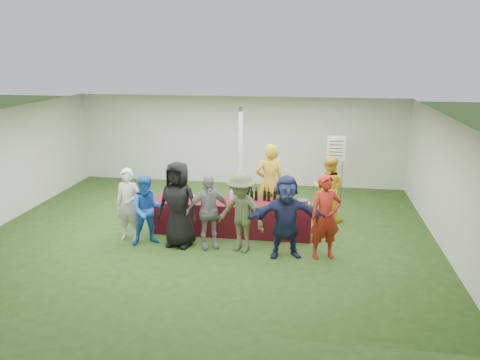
% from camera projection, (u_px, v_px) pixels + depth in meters
% --- Properties ---
extents(ground, '(60.00, 60.00, 0.00)m').
position_uv_depth(ground, '(212.00, 230.00, 10.86)').
color(ground, '#284719').
rests_on(ground, ground).
extents(tent, '(10.00, 10.00, 10.00)m').
position_uv_depth(tent, '(241.00, 162.00, 11.57)').
color(tent, white).
rests_on(tent, ground).
extents(serving_table, '(3.60, 0.80, 0.75)m').
position_uv_depth(serving_table, '(231.00, 217.00, 10.62)').
color(serving_table, '#59141F').
rests_on(serving_table, ground).
extents(wine_bottles, '(0.69, 0.12, 0.32)m').
position_uv_depth(wine_bottles, '(260.00, 195.00, 10.52)').
color(wine_bottles, black).
rests_on(wine_bottles, serving_table).
extents(wine_glasses, '(2.78, 0.12, 0.16)m').
position_uv_depth(wine_glasses, '(211.00, 199.00, 10.30)').
color(wine_glasses, silver).
rests_on(wine_glasses, serving_table).
extents(water_bottle, '(0.07, 0.07, 0.23)m').
position_uv_depth(water_bottle, '(231.00, 196.00, 10.56)').
color(water_bottle, silver).
rests_on(water_bottle, serving_table).
extents(bar_towel, '(0.25, 0.18, 0.03)m').
position_uv_depth(bar_towel, '(304.00, 203.00, 10.32)').
color(bar_towel, white).
rests_on(bar_towel, serving_table).
extents(dump_bucket, '(0.24, 0.24, 0.18)m').
position_uv_depth(dump_bucket, '(303.00, 204.00, 10.04)').
color(dump_bucket, slate).
rests_on(dump_bucket, serving_table).
extents(wine_list_sign, '(0.50, 0.03, 1.80)m').
position_uv_depth(wine_list_sign, '(336.00, 153.00, 12.73)').
color(wine_list_sign, slate).
rests_on(wine_list_sign, ground).
extents(staff_pourer, '(0.80, 0.64, 1.92)m').
position_uv_depth(staff_pourer, '(270.00, 183.00, 11.15)').
color(staff_pourer, gold).
rests_on(staff_pourer, ground).
extents(staff_back, '(0.92, 0.80, 1.61)m').
position_uv_depth(staff_back, '(328.00, 188.00, 11.28)').
color(staff_back, yellow).
rests_on(staff_back, ground).
extents(customer_0, '(0.60, 0.41, 1.60)m').
position_uv_depth(customer_0, '(129.00, 204.00, 10.12)').
color(customer_0, silver).
rests_on(customer_0, ground).
extents(customer_1, '(0.91, 0.83, 1.52)m').
position_uv_depth(customer_1, '(148.00, 210.00, 9.89)').
color(customer_1, blue).
rests_on(customer_1, ground).
extents(customer_2, '(0.98, 0.73, 1.83)m').
position_uv_depth(customer_2, '(178.00, 204.00, 9.77)').
color(customer_2, black).
rests_on(customer_2, ground).
extents(customer_3, '(1.01, 0.75, 1.59)m').
position_uv_depth(customer_3, '(208.00, 212.00, 9.70)').
color(customer_3, gray).
rests_on(customer_3, ground).
extents(customer_4, '(1.23, 0.99, 1.67)m').
position_uv_depth(customer_4, '(241.00, 213.00, 9.52)').
color(customer_4, '#49522F').
rests_on(customer_4, ground).
extents(customer_5, '(1.63, 0.83, 1.68)m').
position_uv_depth(customer_5, '(286.00, 217.00, 9.26)').
color(customer_5, '#1B2446').
rests_on(customer_5, ground).
extents(customer_6, '(0.73, 0.60, 1.73)m').
position_uv_depth(customer_6, '(325.00, 217.00, 9.20)').
color(customer_6, maroon).
rests_on(customer_6, ground).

